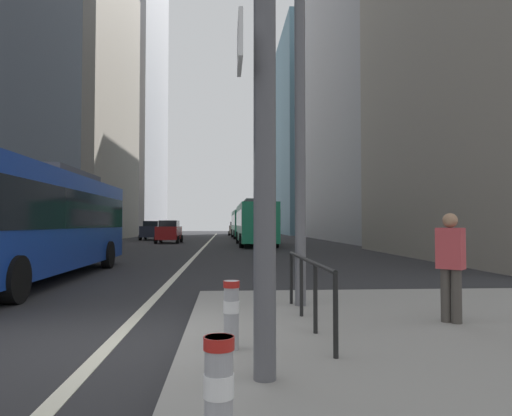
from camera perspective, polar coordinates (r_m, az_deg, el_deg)
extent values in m
plane|color=#28282B|center=(26.50, -7.15, -5.52)|extent=(160.00, 160.00, 0.00)
cube|color=beige|center=(36.48, -6.21, -4.54)|extent=(0.20, 80.00, 0.01)
cube|color=gray|center=(55.01, -22.80, 12.61)|extent=(12.56, 20.30, 30.70)
cube|color=#9E9EA3|center=(84.38, -16.12, 14.60)|extent=(12.07, 25.75, 51.19)
cube|color=#9E9EA3|center=(52.98, 14.57, 21.52)|extent=(10.90, 25.51, 45.42)
cube|color=slate|center=(77.15, 7.98, 8.97)|extent=(13.02, 20.45, 32.54)
cube|color=#14389E|center=(14.76, -25.87, -1.48)|extent=(2.56, 12.02, 2.75)
cube|color=black|center=(14.76, -25.85, -0.14)|extent=(2.60, 11.78, 1.10)
cube|color=#4C4C51|center=(16.52, -23.47, 3.75)|extent=(1.77, 4.33, 0.30)
cylinder|color=black|center=(10.81, -27.66, -7.85)|extent=(0.31, 1.00, 1.00)
cylinder|color=black|center=(18.09, -17.82, -5.52)|extent=(0.31, 1.00, 1.00)
cylinder|color=black|center=(18.81, -24.97, -5.29)|extent=(0.31, 1.00, 1.00)
cube|color=#198456|center=(35.17, -0.10, -1.85)|extent=(2.60, 10.88, 2.75)
cube|color=black|center=(35.17, -0.10, -1.29)|extent=(2.64, 10.67, 1.10)
cube|color=#4C4C51|center=(33.58, 0.10, 0.76)|extent=(1.78, 3.93, 0.30)
cylinder|color=black|center=(38.59, -2.25, -3.67)|extent=(0.31, 1.00, 1.00)
cylinder|color=black|center=(38.75, 1.30, -3.67)|extent=(0.31, 1.00, 1.00)
cylinder|color=black|center=(31.65, -1.81, -4.05)|extent=(0.31, 1.00, 1.00)
cylinder|color=black|center=(31.84, 2.51, -4.04)|extent=(0.31, 1.00, 1.00)
cube|color=#198456|center=(52.70, -1.48, -1.89)|extent=(2.73, 11.12, 2.75)
cube|color=black|center=(52.70, -1.48, -1.51)|extent=(2.76, 10.89, 1.10)
cube|color=#4C4C51|center=(51.07, -1.37, -0.17)|extent=(1.83, 4.02, 0.30)
cylinder|color=black|center=(56.19, -2.92, -3.14)|extent=(0.32, 1.01, 1.00)
cylinder|color=black|center=(56.33, -0.48, -3.14)|extent=(0.32, 1.01, 1.00)
cylinder|color=black|center=(49.12, -2.64, -3.31)|extent=(0.32, 1.01, 1.00)
cylinder|color=black|center=(49.27, 0.16, -3.31)|extent=(0.32, 1.01, 1.00)
cube|color=maroon|center=(40.46, -10.69, -3.04)|extent=(1.84, 4.12, 1.10)
cube|color=black|center=(40.60, -10.65, -1.89)|extent=(1.53, 2.23, 0.52)
cylinder|color=black|center=(38.98, -9.64, -3.90)|extent=(0.23, 0.64, 0.64)
cylinder|color=black|center=(39.23, -12.29, -3.87)|extent=(0.23, 0.64, 0.64)
cylinder|color=black|center=(41.74, -9.19, -3.77)|extent=(0.23, 0.64, 0.64)
cylinder|color=black|center=(41.98, -11.67, -3.74)|extent=(0.23, 0.64, 0.64)
cube|color=silver|center=(61.99, -1.85, -2.69)|extent=(1.90, 4.57, 1.10)
cube|color=black|center=(61.84, -1.85, -1.94)|extent=(1.56, 2.48, 0.52)
cylinder|color=black|center=(63.54, -2.68, -3.17)|extent=(0.24, 0.65, 0.64)
cylinder|color=black|center=(63.55, -1.04, -3.17)|extent=(0.24, 0.65, 0.64)
cylinder|color=black|center=(60.47, -2.71, -3.23)|extent=(0.24, 0.65, 0.64)
cylinder|color=black|center=(60.48, -0.98, -3.23)|extent=(0.24, 0.65, 0.64)
cube|color=#B2A899|center=(66.03, -2.50, -2.64)|extent=(1.97, 4.15, 1.10)
cube|color=black|center=(65.88, -2.51, -1.94)|extent=(1.60, 2.27, 0.52)
cylinder|color=black|center=(67.45, -3.25, -3.10)|extent=(0.25, 0.65, 0.64)
cylinder|color=black|center=(67.40, -1.70, -3.10)|extent=(0.25, 0.65, 0.64)
cylinder|color=black|center=(64.69, -3.34, -3.14)|extent=(0.25, 0.65, 0.64)
cylinder|color=black|center=(64.64, -1.73, -3.15)|extent=(0.25, 0.65, 0.64)
cube|color=#232838|center=(48.67, -12.72, -2.84)|extent=(1.84, 4.37, 1.10)
cube|color=black|center=(48.81, -12.68, -1.89)|extent=(1.53, 2.37, 0.52)
cylinder|color=black|center=(47.08, -11.93, -3.55)|extent=(0.23, 0.64, 0.64)
cylinder|color=black|center=(47.39, -14.11, -3.52)|extent=(0.23, 0.64, 0.64)
cylinder|color=black|center=(50.00, -11.40, -3.45)|extent=(0.23, 0.64, 0.64)
cylinder|color=black|center=(50.30, -13.46, -3.43)|extent=(0.23, 0.64, 0.64)
cylinder|color=#515156|center=(4.74, 1.08, 16.48)|extent=(0.22, 0.22, 6.00)
cube|color=white|center=(4.63, -2.00, 19.60)|extent=(0.04, 0.60, 0.44)
cylinder|color=#56565B|center=(8.93, 5.44, 14.30)|extent=(0.20, 0.20, 8.00)
cylinder|color=#99999E|center=(3.12, -4.62, -22.66)|extent=(0.18, 0.18, 0.79)
cylinder|color=white|center=(3.09, -4.61, -21.00)|extent=(0.19, 0.19, 0.14)
cylinder|color=#B21E19|center=(3.01, -4.60, -16.28)|extent=(0.20, 0.20, 0.08)
cylinder|color=#99999E|center=(5.68, -3.06, -13.05)|extent=(0.18, 0.18, 0.82)
cylinder|color=white|center=(5.66, -3.06, -12.08)|extent=(0.19, 0.19, 0.15)
cylinder|color=#B21E19|center=(5.62, -3.05, -9.37)|extent=(0.20, 0.20, 0.08)
cylinder|color=black|center=(5.37, 9.81, -12.93)|extent=(0.06, 0.06, 0.95)
cylinder|color=black|center=(6.50, 7.34, -11.02)|extent=(0.06, 0.06, 0.95)
cylinder|color=black|center=(7.65, 5.63, -9.66)|extent=(0.06, 0.06, 0.95)
cylinder|color=black|center=(8.80, 4.37, -8.65)|extent=(0.06, 0.06, 0.95)
cylinder|color=black|center=(7.02, 6.40, -6.44)|extent=(0.06, 3.52, 0.06)
cylinder|color=#423D38|center=(7.75, 22.39, -9.93)|extent=(0.15, 0.15, 0.81)
cylinder|color=#423D38|center=(7.70, 23.53, -9.96)|extent=(0.15, 0.15, 0.81)
cube|color=#B73D42|center=(7.66, 22.88, -4.61)|extent=(0.44, 0.44, 0.63)
sphere|color=#9E7556|center=(7.65, 22.84, -1.42)|extent=(0.22, 0.22, 0.22)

